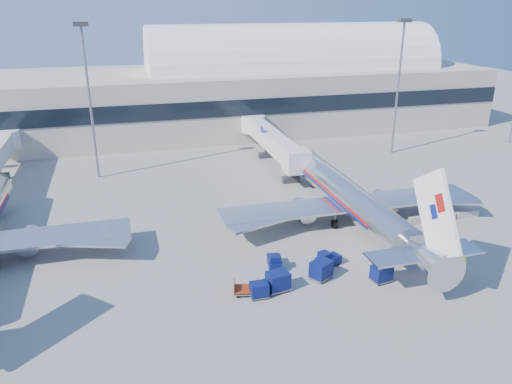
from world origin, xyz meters
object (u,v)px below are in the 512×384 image
object	(u,v)px
cart_train_c	(259,290)
cart_solo_near	(381,273)
tug_lead	(328,259)
cart_solo_far	(441,246)
jetbridge_near	(270,139)
barrier_near	(420,220)
tug_right	(403,245)
ramp_worker	(463,263)
mast_west	(87,79)
mast_east	(400,68)
cart_train_b	(278,281)
airliner_main	(352,200)
tug_left	(274,262)
cart_open_red	(247,290)
barrier_mid	(444,217)
barrier_far	(467,214)
cart_train_a	(321,269)

from	to	relation	value
cart_train_c	cart_solo_near	distance (m)	12.07
tug_lead	cart_solo_far	world-z (taller)	tug_lead
jetbridge_near	tug_lead	size ratio (longest dim) A/B	9.66
barrier_near	tug_right	world-z (taller)	tug_right
cart_solo_far	ramp_worker	distance (m)	4.05
mast_west	ramp_worker	distance (m)	54.75
tug_lead	cart_solo_far	size ratio (longest dim) A/B	1.43
mast_east	cart_train_b	distance (m)	52.13
mast_east	barrier_near	bearing A→B (deg)	-113.20
airliner_main	cart_train_b	xyz separation A→B (m)	(-13.25, -12.22, -1.93)
airliner_main	tug_left	bearing A→B (deg)	-146.45
cart_open_red	airliner_main	bearing A→B (deg)	50.42
barrier_mid	cart_solo_far	world-z (taller)	cart_solo_far
cart_train_b	ramp_worker	bearing A→B (deg)	-14.03
cart_train_b	airliner_main	bearing A→B (deg)	33.45
airliner_main	barrier_far	xyz separation A→B (m)	(14.60, -2.51, -2.48)
tug_left	jetbridge_near	bearing A→B (deg)	-6.40
mast_east	cart_open_red	distance (m)	54.13
mast_west	barrier_far	distance (m)	54.58
barrier_mid	barrier_far	distance (m)	3.30
barrier_far	tug_lead	distance (m)	22.60
cart_train_b	ramp_worker	size ratio (longest dim) A/B	1.22
cart_train_a	barrier_far	bearing A→B (deg)	-10.29
jetbridge_near	barrier_near	distance (m)	30.82
airliner_main	ramp_worker	bearing A→B (deg)	-68.15
tug_right	tug_left	xyz separation A→B (m)	(-14.62, -0.08, 0.13)
tug_lead	tug_right	size ratio (longest dim) A/B	1.23
jetbridge_near	barrier_mid	size ratio (longest dim) A/B	9.17
barrier_mid	cart_open_red	distance (m)	29.15
barrier_mid	cart_open_red	size ratio (longest dim) A/B	1.15
mast_west	barrier_far	size ratio (longest dim) A/B	7.53
jetbridge_near	tug_right	world-z (taller)	jetbridge_near
tug_right	cart_open_red	size ratio (longest dim) A/B	0.88
barrier_mid	cart_train_a	bearing A→B (deg)	-156.17
airliner_main	cart_train_b	bearing A→B (deg)	-137.33
barrier_mid	tug_lead	xyz separation A→B (m)	(-18.29, -6.66, 0.31)
barrier_mid	tug_lead	size ratio (longest dim) A/B	1.05
jetbridge_near	tug_left	world-z (taller)	jetbridge_near
cart_train_b	ramp_worker	xyz separation A→B (m)	(18.78, -1.58, -0.03)
barrier_near	barrier_mid	distance (m)	3.30
tug_lead	barrier_far	bearing A→B (deg)	-1.56
ramp_worker	cart_open_red	bearing A→B (deg)	61.71
cart_train_a	ramp_worker	distance (m)	14.31
mast_west	barrier_near	world-z (taller)	mast_west
jetbridge_near	barrier_far	bearing A→B (deg)	-59.45
airliner_main	jetbridge_near	size ratio (longest dim) A/B	1.35
cart_train_b	cart_open_red	xyz separation A→B (m)	(-2.99, 0.15, -0.56)
barrier_near	barrier_far	world-z (taller)	same
jetbridge_near	cart_train_b	distance (m)	40.12
barrier_far	cart_train_b	bearing A→B (deg)	-160.78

